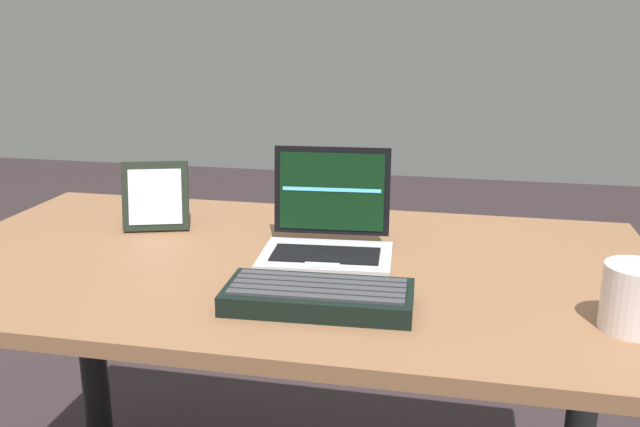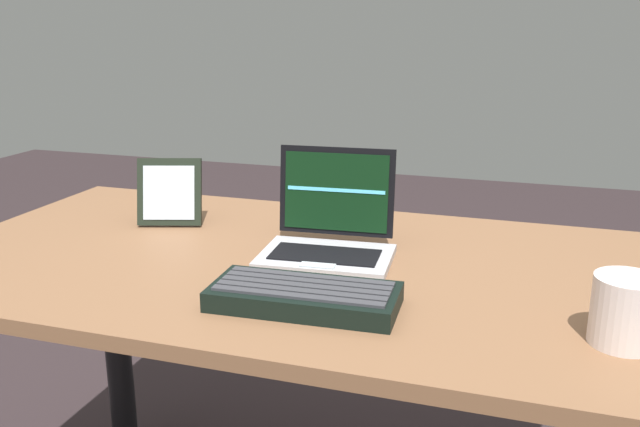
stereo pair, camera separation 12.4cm
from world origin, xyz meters
TOP-DOWN VIEW (x-y plane):
  - desk at (0.00, 0.00)m, footprint 1.36×0.76m
  - laptop_front at (0.07, 0.04)m, footprint 0.25×0.20m
  - external_keyboard at (0.11, -0.20)m, footprint 0.30×0.14m
  - photo_frame at (-0.31, 0.13)m, footprint 0.15×0.09m
  - coffee_mug at (0.57, -0.18)m, footprint 0.14×0.09m

SIDE VIEW (x-z plane):
  - desk at x=0.00m, z-range 0.23..0.97m
  - external_keyboard at x=0.11m, z-range 0.74..0.77m
  - laptop_front at x=0.07m, z-range 0.68..0.88m
  - coffee_mug at x=0.57m, z-range 0.74..0.84m
  - photo_frame at x=-0.31m, z-range 0.74..0.88m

